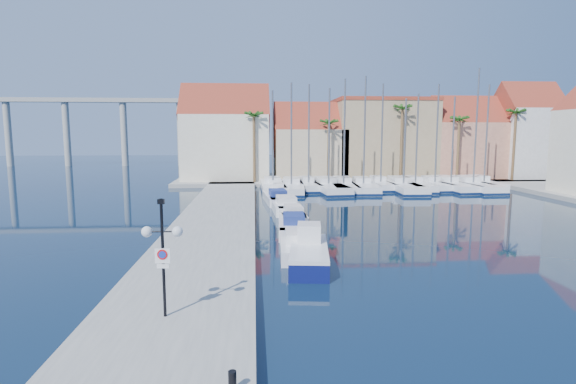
{
  "coord_description": "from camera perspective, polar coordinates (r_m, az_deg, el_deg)",
  "views": [
    {
      "loc": [
        -5.99,
        -18.01,
        6.97
      ],
      "look_at": [
        -3.72,
        12.26,
        3.0
      ],
      "focal_mm": 28.0,
      "sensor_mm": 36.0,
      "label": 1
    }
  ],
  "objects": [
    {
      "name": "ground",
      "position": [
        20.22,
        13.58,
        -12.93
      ],
      "size": [
        260.0,
        260.0,
        0.0
      ],
      "primitive_type": "plane",
      "color": "black",
      "rests_on": "ground"
    },
    {
      "name": "quay_west",
      "position": [
        32.35,
        -9.56,
        -4.64
      ],
      "size": [
        6.0,
        77.0,
        0.5
      ],
      "primitive_type": "cube",
      "color": "gray",
      "rests_on": "ground"
    },
    {
      "name": "shore_north",
      "position": [
        68.25,
        9.28,
        1.7
      ],
      "size": [
        54.0,
        16.0,
        0.5
      ],
      "primitive_type": "cube",
      "color": "gray",
      "rests_on": "ground"
    },
    {
      "name": "lamp_post",
      "position": [
        16.32,
        -15.66,
        -5.87
      ],
      "size": [
        1.44,
        0.44,
        4.24
      ],
      "rotation": [
        0.0,
        0.0,
        -0.05
      ],
      "color": "black",
      "rests_on": "quay_west"
    },
    {
      "name": "bollard",
      "position": [
        12.36,
        -7.08,
        -22.74
      ],
      "size": [
        0.21,
        0.21,
        0.53
      ],
      "primitive_type": "cylinder",
      "color": "black",
      "rests_on": "quay_west"
    },
    {
      "name": "fishing_boat",
      "position": [
        24.15,
        2.68,
        -7.66
      ],
      "size": [
        2.62,
        6.01,
        2.04
      ],
      "rotation": [
        0.0,
        0.0,
        -0.12
      ],
      "color": "#0D1450",
      "rests_on": "ground"
    },
    {
      "name": "motorboat_west_0",
      "position": [
        26.6,
        1.24,
        -6.6
      ],
      "size": [
        2.33,
        6.53,
        1.4
      ],
      "rotation": [
        0.0,
        0.0,
        -0.04
      ],
      "color": "white",
      "rests_on": "ground"
    },
    {
      "name": "motorboat_west_1",
      "position": [
        32.0,
        0.7,
        -4.2
      ],
      "size": [
        2.45,
        6.63,
        1.4
      ],
      "rotation": [
        0.0,
        0.0,
        -0.06
      ],
      "color": "white",
      "rests_on": "ground"
    },
    {
      "name": "motorboat_west_2",
      "position": [
        35.67,
        0.55,
        -2.98
      ],
      "size": [
        2.03,
        5.72,
        1.4
      ],
      "rotation": [
        0.0,
        0.0,
        0.04
      ],
      "color": "white",
      "rests_on": "ground"
    },
    {
      "name": "motorboat_west_3",
      "position": [
        40.82,
        -0.33,
        -1.66
      ],
      "size": [
        2.65,
        7.45,
        1.4
      ],
      "rotation": [
        0.0,
        0.0,
        0.04
      ],
      "color": "white",
      "rests_on": "ground"
    },
    {
      "name": "motorboat_west_4",
      "position": [
        45.52,
        -1.41,
        -0.71
      ],
      "size": [
        2.8,
        7.16,
        1.4
      ],
      "rotation": [
        0.0,
        0.0,
        0.08
      ],
      "color": "white",
      "rests_on": "ground"
    },
    {
      "name": "motorboat_west_5",
      "position": [
        51.04,
        -1.24,
        0.18
      ],
      "size": [
        1.73,
        5.15,
        1.4
      ],
      "rotation": [
        0.0,
        0.0,
        -0.02
      ],
      "color": "white",
      "rests_on": "ground"
    },
    {
      "name": "motorboat_west_6",
      "position": [
        55.6,
        -1.76,
        0.77
      ],
      "size": [
        2.58,
        6.83,
        1.4
      ],
      "rotation": [
        0.0,
        0.0,
        0.07
      ],
      "color": "white",
      "rests_on": "ground"
    },
    {
      "name": "sailboat_0",
      "position": [
        54.81,
        -1.97,
        0.74
      ],
      "size": [
        2.94,
        10.56,
        11.99
      ],
      "rotation": [
        0.0,
        0.0,
        0.02
      ],
      "color": "white",
      "rests_on": "ground"
    },
    {
      "name": "sailboat_1",
      "position": [
        54.01,
        0.43,
        0.65
      ],
      "size": [
        3.88,
        11.38,
        12.79
      ],
      "rotation": [
        0.0,
        0.0,
        -0.08
      ],
      "color": "white",
      "rests_on": "ground"
    },
    {
      "name": "sailboat_2",
      "position": [
        55.74,
        2.53,
        0.9
      ],
      "size": [
        2.89,
        8.55,
        12.82
      ],
      "rotation": [
        0.0,
        0.0,
        0.08
      ],
      "color": "white",
      "rests_on": "ground"
    },
    {
      "name": "sailboat_3",
      "position": [
        54.89,
        4.98,
        0.71
      ],
      "size": [
        4.18,
        12.21,
        12.25
      ],
      "rotation": [
        0.0,
        0.0,
        0.09
      ],
      "color": "white",
      "rests_on": "ground"
    },
    {
      "name": "sailboat_4",
      "position": [
        55.37,
        6.98,
        0.77
      ],
      "size": [
        3.58,
        11.06,
        13.36
      ],
      "rotation": [
        0.0,
        0.0,
        -0.07
      ],
      "color": "white",
      "rests_on": "ground"
    },
    {
      "name": "sailboat_5",
      "position": [
        55.48,
        9.45,
        0.75
      ],
      "size": [
        3.47,
        10.47,
        13.64
      ],
      "rotation": [
        0.0,
        0.0,
        -0.07
      ],
      "color": "white",
      "rests_on": "ground"
    },
    {
      "name": "sailboat_6",
      "position": [
        57.69,
        11.53,
        0.99
      ],
      "size": [
        2.49,
        8.15,
        12.98
      ],
      "rotation": [
        0.0,
        0.0,
        0.04
      ],
      "color": "white",
      "rests_on": "ground"
    },
    {
      "name": "sailboat_7",
      "position": [
        56.84,
        14.24,
        0.73
      ],
      "size": [
        3.59,
        12.08,
        11.09
      ],
      "rotation": [
        0.0,
        0.0,
        -0.04
      ],
      "color": "white",
      "rests_on": "ground"
    },
    {
      "name": "sailboat_8",
      "position": [
        58.1,
        15.68,
        0.85
      ],
      "size": [
        2.98,
        10.2,
        11.71
      ],
      "rotation": [
        0.0,
        0.0,
        -0.03
      ],
      "color": "white",
      "rests_on": "ground"
    },
    {
      "name": "sailboat_9",
      "position": [
        59.11,
        17.94,
        0.92
      ],
      "size": [
        2.56,
        8.48,
        12.92
      ],
      "rotation": [
        0.0,
        0.0,
        0.04
      ],
      "color": "white",
      "rests_on": "ground"
    },
    {
      "name": "sailboat_10",
      "position": [
        59.67,
        19.68,
        0.84
      ],
      "size": [
        3.69,
        11.39,
        11.38
      ],
      "rotation": [
        0.0,
        0.0,
        0.07
      ],
      "color": "white",
      "rests_on": "ground"
    },
    {
      "name": "sailboat_11",
      "position": [
        60.47,
        22.15,
        0.84
      ],
      "size": [
        3.46,
        11.81,
        14.75
      ],
      "rotation": [
        0.0,
        0.0,
        0.03
      ],
      "color": "white",
      "rests_on": "ground"
    },
    {
      "name": "sailboat_12",
      "position": [
        62.41,
        23.4,
        0.99
      ],
      "size": [
        2.41,
        8.89,
        12.97
      ],
      "rotation": [
        0.0,
        0.0,
        -0.01
      ],
      "color": "white",
      "rests_on": "ground"
    },
    {
      "name": "building_0",
      "position": [
        65.13,
        -7.88,
        6.99
      ],
      "size": [
        12.3,
        9.0,
        13.5
      ],
      "color": "beige",
      "rests_on": "shore_north"
    },
    {
      "name": "building_1",
      "position": [
        65.52,
        2.73,
        5.98
      ],
      "size": [
        10.3,
        8.0,
        11.0
      ],
      "color": "tan",
      "rests_on": "shore_north"
    },
    {
      "name": "building_2",
      "position": [
        68.69,
        11.84,
        6.7
      ],
      "size": [
        14.2,
        10.2,
        11.5
      ],
      "color": "#9D8561",
      "rests_on": "shore_north"
    },
    {
      "name": "building_3",
      "position": [
        72.02,
        21.32,
        6.06
      ],
      "size": [
        10.3,
        8.0,
        12.0
      ],
      "color": "#B6715C",
      "rests_on": "shore_north"
    },
    {
      "name": "building_4",
      "position": [
        75.47,
        27.9,
        6.59
      ],
      "size": [
        8.3,
        8.0,
        14.0
      ],
      "color": "silver",
      "rests_on": "shore_north"
    },
    {
      "name": "palm_0",
      "position": [
        60.04,
        -4.36,
        9.44
      ],
      "size": [
        2.6,
        2.6,
        10.15
      ],
      "color": "brown",
      "rests_on": "shore_north"
    },
    {
      "name": "palm_1",
      "position": [
        60.84,
        5.22,
        8.52
      ],
      "size": [
        2.6,
        2.6,
        9.15
      ],
      "color": "brown",
      "rests_on": "shore_north"
    },
    {
      "name": "palm_2",
      "position": [
        63.32,
        14.34,
        9.98
      ],
      "size": [
        2.6,
        2.6,
        11.15
      ],
      "color": "brown",
      "rests_on": "shore_north"
    },
    {
      "name": "palm_3",
      "position": [
        66.23,
        20.94,
        8.38
      ],
      "size": [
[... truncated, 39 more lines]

